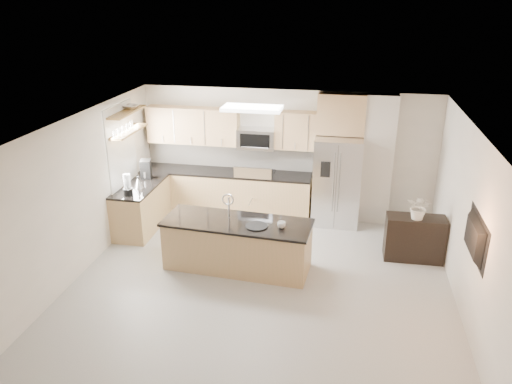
% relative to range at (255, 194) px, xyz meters
% --- Properties ---
extents(floor, '(6.50, 6.50, 0.00)m').
position_rel_range_xyz_m(floor, '(0.60, -2.92, -0.47)').
color(floor, '#ACAAA4').
rests_on(floor, ground).
extents(ceiling, '(6.00, 6.50, 0.02)m').
position_rel_range_xyz_m(ceiling, '(0.60, -2.92, 2.13)').
color(ceiling, silver).
rests_on(ceiling, wall_back).
extents(wall_back, '(6.00, 0.02, 2.60)m').
position_rel_range_xyz_m(wall_back, '(0.60, 0.33, 0.83)').
color(wall_back, beige).
rests_on(wall_back, floor).
extents(wall_front, '(6.00, 0.02, 2.60)m').
position_rel_range_xyz_m(wall_front, '(0.60, -6.17, 0.83)').
color(wall_front, beige).
rests_on(wall_front, floor).
extents(wall_left, '(0.02, 6.50, 2.60)m').
position_rel_range_xyz_m(wall_left, '(-2.40, -2.92, 0.83)').
color(wall_left, beige).
rests_on(wall_left, floor).
extents(wall_right, '(0.02, 6.50, 2.60)m').
position_rel_range_xyz_m(wall_right, '(3.60, -2.92, 0.83)').
color(wall_right, beige).
rests_on(wall_right, floor).
extents(back_counter, '(3.55, 0.66, 1.44)m').
position_rel_range_xyz_m(back_counter, '(-0.63, 0.01, -0.00)').
color(back_counter, tan).
rests_on(back_counter, floor).
extents(left_counter, '(0.66, 1.50, 0.92)m').
position_rel_range_xyz_m(left_counter, '(-2.07, -1.07, -0.01)').
color(left_counter, tan).
rests_on(left_counter, floor).
extents(range, '(0.76, 0.64, 1.14)m').
position_rel_range_xyz_m(range, '(0.00, 0.00, 0.00)').
color(range, black).
rests_on(range, floor).
extents(upper_cabinets, '(3.50, 0.33, 0.75)m').
position_rel_range_xyz_m(upper_cabinets, '(-0.70, 0.16, 1.35)').
color(upper_cabinets, tan).
rests_on(upper_cabinets, wall_back).
extents(microwave, '(0.76, 0.40, 0.40)m').
position_rel_range_xyz_m(microwave, '(0.00, 0.12, 1.16)').
color(microwave, silver).
rests_on(microwave, upper_cabinets).
extents(refrigerator, '(0.92, 0.78, 1.78)m').
position_rel_range_xyz_m(refrigerator, '(1.66, -0.05, 0.42)').
color(refrigerator, silver).
rests_on(refrigerator, floor).
extents(partition_column, '(0.60, 0.30, 2.60)m').
position_rel_range_xyz_m(partition_column, '(2.42, 0.18, 0.83)').
color(partition_column, beige).
rests_on(partition_column, floor).
extents(window, '(0.04, 1.15, 1.65)m').
position_rel_range_xyz_m(window, '(-2.38, -1.07, 1.18)').
color(window, white).
rests_on(window, wall_left).
extents(shelf_lower, '(0.30, 1.20, 0.04)m').
position_rel_range_xyz_m(shelf_lower, '(-2.25, -0.97, 1.48)').
color(shelf_lower, olive).
rests_on(shelf_lower, wall_left).
extents(shelf_upper, '(0.30, 1.20, 0.04)m').
position_rel_range_xyz_m(shelf_upper, '(-2.25, -0.97, 1.85)').
color(shelf_upper, olive).
rests_on(shelf_upper, wall_left).
extents(ceiling_fixture, '(1.00, 0.50, 0.06)m').
position_rel_range_xyz_m(ceiling_fixture, '(0.20, -1.32, 2.09)').
color(ceiling_fixture, white).
rests_on(ceiling_fixture, ceiling).
extents(island, '(2.52, 1.06, 1.28)m').
position_rel_range_xyz_m(island, '(0.12, -2.20, -0.04)').
color(island, tan).
rests_on(island, floor).
extents(credenza, '(1.01, 0.44, 0.80)m').
position_rel_range_xyz_m(credenza, '(3.08, -1.34, -0.07)').
color(credenza, black).
rests_on(credenza, floor).
extents(cup, '(0.17, 0.17, 0.11)m').
position_rel_range_xyz_m(cup, '(0.87, -2.30, 0.43)').
color(cup, white).
rests_on(cup, island).
extents(platter, '(0.36, 0.36, 0.02)m').
position_rel_range_xyz_m(platter, '(0.47, -2.33, 0.39)').
color(platter, black).
rests_on(platter, island).
extents(blender, '(0.17, 0.17, 0.40)m').
position_rel_range_xyz_m(blender, '(-2.08, -1.57, 0.62)').
color(blender, black).
rests_on(blender, left_counter).
extents(kettle, '(0.18, 0.18, 0.23)m').
position_rel_range_xyz_m(kettle, '(-2.02, -1.22, 0.55)').
color(kettle, silver).
rests_on(kettle, left_counter).
extents(coffee_maker, '(0.25, 0.28, 0.37)m').
position_rel_range_xyz_m(coffee_maker, '(-2.10, -0.66, 0.62)').
color(coffee_maker, black).
rests_on(coffee_maker, left_counter).
extents(bowl, '(0.49, 0.49, 0.09)m').
position_rel_range_xyz_m(bowl, '(-2.25, -0.78, 1.91)').
color(bowl, silver).
rests_on(bowl, shelf_upper).
extents(flower_vase, '(0.75, 0.71, 0.66)m').
position_rel_range_xyz_m(flower_vase, '(3.08, -1.41, 0.66)').
color(flower_vase, silver).
rests_on(flower_vase, credenza).
extents(television, '(0.14, 1.08, 0.62)m').
position_rel_range_xyz_m(television, '(3.51, -3.12, 0.88)').
color(television, black).
rests_on(television, wall_right).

